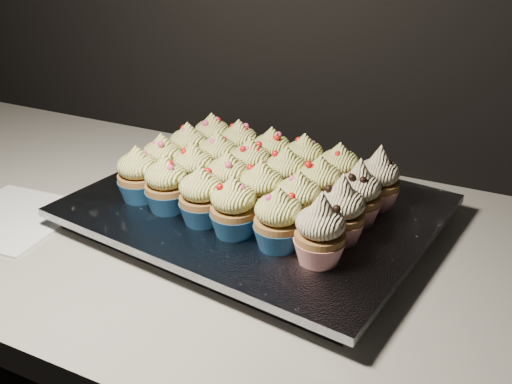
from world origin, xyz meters
TOP-DOWN VIEW (x-y plane):
  - worktop at (0.00, 1.70)m, footprint 2.44×0.64m
  - napkin at (-0.22, 1.58)m, footprint 0.19×0.19m
  - baking_tray at (0.11, 1.74)m, footprint 0.50×0.41m
  - foil_lining at (0.11, 1.74)m, footprint 0.54×0.45m
  - cupcake_0 at (-0.05, 1.67)m, footprint 0.06×0.06m
  - cupcake_1 at (0.01, 1.66)m, footprint 0.06×0.06m
  - cupcake_2 at (0.07, 1.65)m, footprint 0.06×0.06m
  - cupcake_3 at (0.13, 1.64)m, footprint 0.06×0.06m
  - cupcake_4 at (0.19, 1.64)m, footprint 0.06×0.06m
  - cupcake_5 at (0.25, 1.63)m, footprint 0.06×0.06m
  - cupcake_6 at (-0.04, 1.73)m, footprint 0.06×0.06m
  - cupcake_7 at (0.02, 1.72)m, footprint 0.06×0.06m
  - cupcake_8 at (0.08, 1.71)m, footprint 0.06×0.06m
  - cupcake_9 at (0.14, 1.71)m, footprint 0.06×0.06m
  - cupcake_10 at (0.20, 1.70)m, footprint 0.06×0.06m
  - cupcake_11 at (0.26, 1.69)m, footprint 0.06×0.06m
  - cupcake_12 at (-0.03, 1.79)m, footprint 0.06×0.06m
  - cupcake_13 at (0.03, 1.78)m, footprint 0.06×0.06m
  - cupcake_14 at (0.09, 1.77)m, footprint 0.06×0.06m
  - cupcake_15 at (0.15, 1.77)m, footprint 0.06×0.06m
  - cupcake_16 at (0.20, 1.76)m, footprint 0.06×0.06m
  - cupcake_17 at (0.26, 1.75)m, footprint 0.06×0.06m
  - cupcake_18 at (-0.02, 1.85)m, footprint 0.06×0.06m
  - cupcake_19 at (0.03, 1.84)m, footprint 0.06×0.06m
  - cupcake_20 at (0.09, 1.83)m, footprint 0.06×0.06m
  - cupcake_21 at (0.15, 1.83)m, footprint 0.06×0.06m
  - cupcake_22 at (0.21, 1.81)m, footprint 0.06×0.06m
  - cupcake_23 at (0.27, 1.81)m, footprint 0.06×0.06m

SIDE VIEW (x-z plane):
  - worktop at x=0.00m, z-range 0.86..0.90m
  - napkin at x=-0.22m, z-range 0.90..0.90m
  - baking_tray at x=0.11m, z-range 0.90..0.92m
  - foil_lining at x=0.11m, z-range 0.92..0.93m
  - cupcake_0 at x=-0.05m, z-range 0.93..1.01m
  - cupcake_1 at x=0.01m, z-range 0.93..1.01m
  - cupcake_2 at x=0.07m, z-range 0.93..1.01m
  - cupcake_3 at x=0.13m, z-range 0.93..1.01m
  - cupcake_4 at x=0.19m, z-range 0.93..1.01m
  - cupcake_6 at x=-0.04m, z-range 0.93..1.01m
  - cupcake_7 at x=0.02m, z-range 0.93..1.01m
  - cupcake_8 at x=0.08m, z-range 0.93..1.01m
  - cupcake_9 at x=0.14m, z-range 0.93..1.01m
  - cupcake_10 at x=0.20m, z-range 0.93..1.01m
  - cupcake_12 at x=-0.03m, z-range 0.93..1.01m
  - cupcake_13 at x=0.03m, z-range 0.93..1.01m
  - cupcake_14 at x=0.09m, z-range 0.93..1.01m
  - cupcake_15 at x=0.15m, z-range 0.93..1.01m
  - cupcake_16 at x=0.20m, z-range 0.93..1.01m
  - cupcake_18 at x=-0.02m, z-range 0.93..1.01m
  - cupcake_19 at x=0.03m, z-range 0.93..1.01m
  - cupcake_20 at x=0.09m, z-range 0.93..1.01m
  - cupcake_21 at x=0.15m, z-range 0.93..1.01m
  - cupcake_22 at x=0.21m, z-range 0.93..1.01m
  - cupcake_5 at x=0.25m, z-range 0.93..1.02m
  - cupcake_11 at x=0.26m, z-range 0.93..1.02m
  - cupcake_17 at x=0.26m, z-range 0.93..1.02m
  - cupcake_23 at x=0.27m, z-range 0.93..1.02m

